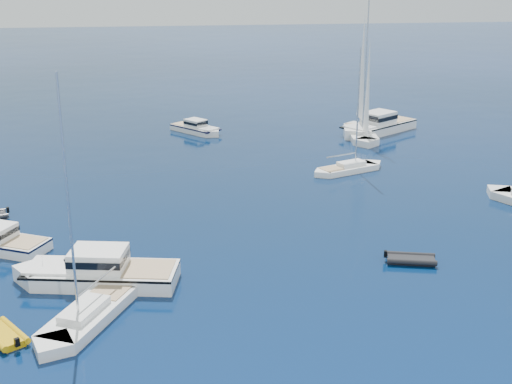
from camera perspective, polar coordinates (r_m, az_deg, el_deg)
motor_cruiser_centre at (r=44.08m, az=-13.06°, el=-7.36°), size 11.51×5.53×2.90m
motor_cruiser_distant at (r=81.97m, az=9.98°, el=4.89°), size 11.84×9.65×3.11m
motor_cruiser_horizon at (r=81.01m, az=-4.94°, el=4.94°), size 6.63×7.35×2.00m
sailboat_fore at (r=39.93m, az=-13.67°, el=-10.26°), size 6.62×9.95×14.45m
sailboat_centre at (r=66.00m, az=7.66°, el=1.70°), size 8.42×5.06×12.08m
sailboat_sails_r at (r=79.46m, az=8.66°, el=4.53°), size 4.18×11.27×16.17m
tender_yellow at (r=39.39m, az=-20.15°, el=-11.36°), size 3.42×3.80×0.95m
tender_grey_near at (r=46.89m, az=12.73°, el=-5.71°), size 3.77×2.72×0.95m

